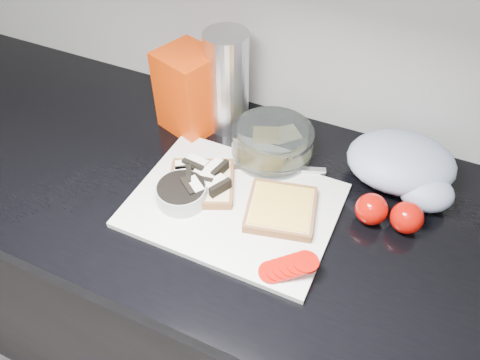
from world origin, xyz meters
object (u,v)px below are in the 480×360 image
cutting_board (234,205)px  bread_bag (189,91)px  glass_bowl (272,144)px  steel_canister (227,82)px

cutting_board → bread_bag: 0.30m
cutting_board → glass_bowl: size_ratio=2.24×
glass_bowl → cutting_board: bearing=-93.8°
glass_bowl → bread_bag: bread_bag is taller
bread_bag → steel_canister: (0.08, 0.04, 0.02)m
cutting_board → bread_bag: size_ratio=2.08×
cutting_board → glass_bowl: bearing=86.2°
bread_bag → steel_canister: steel_canister is taller
cutting_board → steel_canister: size_ratio=1.69×
cutting_board → bread_bag: (-0.21, 0.20, 0.09)m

